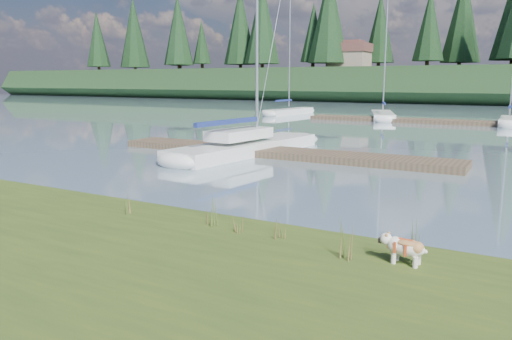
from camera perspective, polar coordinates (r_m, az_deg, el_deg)
The scene contains 22 objects.
ground at distance 41.23m, azimuth 21.07°, elevation 4.94°, with size 200.00×200.00×0.00m, color #7C96A7.
bank at distance 8.29m, azimuth -21.88°, elevation -13.02°, with size 60.00×9.00×0.35m, color #384A18.
ridge at distance 83.86m, azimuth 25.74°, elevation 8.70°, with size 200.00×20.00×5.00m, color black.
bulldog at distance 8.66m, azimuth 16.67°, elevation -8.38°, with size 0.78×0.36×0.47m.
sailboat_main at distance 23.48m, azimuth 0.01°, elevation 3.11°, with size 3.17×10.44×14.63m.
dock_near at distance 22.31m, azimuth 2.36°, elevation 2.03°, with size 16.00×2.00×0.30m, color #4C3D2C.
dock_far at distance 40.97m, azimuth 23.85°, elevation 4.93°, with size 26.00×2.20×0.30m, color #4C3D2C.
sailboat_bg_0 at distance 49.51m, azimuth 4.20°, elevation 6.75°, with size 2.41×7.79×11.15m.
sailboat_bg_1 at distance 45.63m, azimuth 14.22°, elevation 6.17°, with size 4.29×8.67×12.73m.
sailboat_bg_2 at distance 42.40m, azimuth 26.96°, elevation 5.09°, with size 1.37×6.24×9.52m.
weed_0 at distance 10.44m, azimuth -5.15°, elevation -4.85°, with size 0.17×0.14×0.67m.
weed_1 at distance 9.98m, azimuth -2.10°, elevation -6.23°, with size 0.17×0.14×0.40m.
weed_2 at distance 8.65m, azimuth 10.35°, elevation -8.02°, with size 0.17×0.14×0.74m.
weed_3 at distance 11.68m, azimuth -14.53°, elevation -3.85°, with size 0.17×0.14×0.52m.
weed_4 at distance 9.54m, azimuth 2.83°, elevation -6.79°, with size 0.17×0.14×0.48m.
weed_5 at distance 8.99m, azimuth 17.81°, elevation -7.69°, with size 0.17×0.14×0.72m.
mud_lip at distance 11.38m, azimuth -4.25°, elevation -6.50°, with size 60.00×0.50×0.14m, color #33281C.
conifer_0 at distance 99.23m, azimuth -8.90°, elevation 15.54°, with size 5.72×5.72×14.15m.
conifer_1 at distance 94.09m, azimuth 0.15°, elevation 15.12°, with size 4.40×4.40×11.30m.
conifer_2 at distance 85.17m, azimuth 8.33°, elevation 17.06°, with size 6.60×6.60×16.05m.
conifer_3 at distance 84.61m, azimuth 19.19°, elevation 15.42°, with size 4.84×4.84×12.25m.
house_0 at distance 85.48m, azimuth 10.64°, elevation 12.77°, with size 6.30×5.30×4.65m.
Camera 1 is at (6.10, -10.64, 3.35)m, focal length 35.00 mm.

